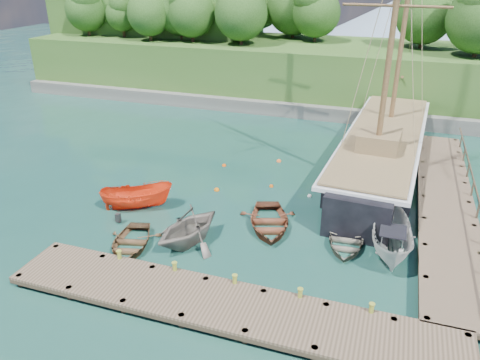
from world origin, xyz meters
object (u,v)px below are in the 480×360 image
(rowboat_2, at_px, (269,227))
(rowboat_3, at_px, (345,246))
(schooner, at_px, (382,153))
(rowboat_1, at_px, (189,243))
(rowboat_0, at_px, (131,248))
(motorboat_orange, at_px, (138,208))
(cabin_boat_white, at_px, (390,254))

(rowboat_2, distance_m, rowboat_3, 4.43)
(rowboat_2, xyz_separation_m, schooner, (5.44, 11.02, 1.17))
(rowboat_1, bearing_deg, rowboat_0, -132.05)
(motorboat_orange, height_order, schooner, schooner)
(rowboat_2, height_order, motorboat_orange, motorboat_orange)
(rowboat_0, relative_size, rowboat_2, 0.85)
(rowboat_1, distance_m, rowboat_3, 8.41)
(rowboat_1, height_order, rowboat_2, rowboat_1)
(rowboat_1, relative_size, rowboat_2, 0.93)
(rowboat_0, relative_size, schooner, 0.14)
(rowboat_0, xyz_separation_m, rowboat_2, (6.39, 4.42, 0.00))
(cabin_boat_white, relative_size, schooner, 0.19)
(rowboat_1, xyz_separation_m, rowboat_3, (8.05, 2.42, 0.00))
(rowboat_1, height_order, rowboat_3, rowboat_1)
(rowboat_2, xyz_separation_m, rowboat_3, (4.40, -0.53, 0.00))
(rowboat_1, xyz_separation_m, schooner, (9.10, 13.97, 1.17))
(rowboat_0, distance_m, motorboat_orange, 4.51)
(rowboat_2, relative_size, rowboat_3, 1.19)
(motorboat_orange, relative_size, cabin_boat_white, 0.82)
(rowboat_0, bearing_deg, rowboat_1, 13.52)
(rowboat_0, distance_m, rowboat_1, 3.10)
(rowboat_2, relative_size, schooner, 0.16)
(rowboat_2, bearing_deg, rowboat_1, -159.69)
(rowboat_0, distance_m, cabin_boat_white, 13.64)
(rowboat_3, distance_m, motorboat_orange, 12.72)
(motorboat_orange, bearing_deg, rowboat_3, -119.00)
(cabin_boat_white, bearing_deg, rowboat_0, -169.14)
(rowboat_2, bearing_deg, rowboat_0, -163.93)
(rowboat_0, height_order, rowboat_1, rowboat_1)
(rowboat_1, relative_size, cabin_boat_white, 0.81)
(rowboat_1, height_order, cabin_boat_white, rowboat_1)
(schooner, bearing_deg, rowboat_2, -112.63)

